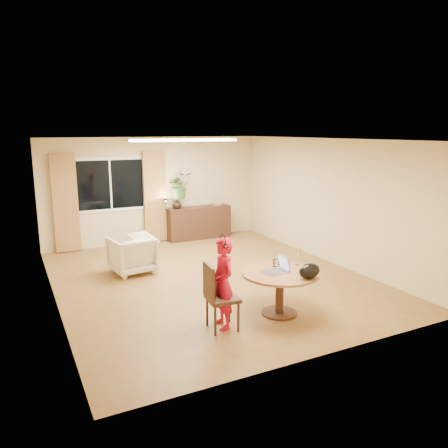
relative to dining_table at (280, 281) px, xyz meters
name	(u,v)px	position (x,y,z in m)	size (l,w,h in m)	color
floor	(210,279)	(-0.27, 1.94, -0.53)	(6.50, 6.50, 0.00)	brown
ceiling	(209,140)	(-0.27, 1.94, 2.07)	(6.50, 6.50, 0.00)	white
wall_back	(155,190)	(-0.27, 5.19, 0.77)	(5.50, 5.50, 0.00)	tan
wall_left	(50,226)	(-3.02, 1.94, 0.77)	(6.50, 6.50, 0.00)	tan
wall_right	(328,201)	(2.48, 1.94, 0.77)	(6.50, 6.50, 0.00)	tan
window	(111,185)	(-1.37, 5.17, 0.97)	(1.70, 0.03, 1.30)	white
curtain_left	(65,203)	(-2.42, 5.09, 0.62)	(0.55, 0.08, 2.25)	brown
curtain_right	(155,197)	(-0.32, 5.09, 0.62)	(0.55, 0.08, 2.25)	brown
ceiling_panel	(185,140)	(-0.27, 3.14, 2.04)	(2.20, 0.35, 0.05)	white
dining_table	(280,281)	(0.00, 0.00, 0.00)	(1.18, 1.18, 0.67)	brown
dining_chair	(223,296)	(-1.01, -0.07, -0.05)	(0.46, 0.42, 0.97)	#311D10
child	(223,283)	(-0.97, -0.01, 0.12)	(0.31, 0.48, 1.31)	red
laptop	(275,264)	(-0.08, 0.02, 0.27)	(0.38, 0.25, 0.25)	#B7B7BC
tumbler	(275,263)	(0.08, 0.26, 0.20)	(0.08, 0.08, 0.12)	white
wine_glass	(298,259)	(0.44, 0.17, 0.24)	(0.07, 0.07, 0.19)	white
pot_lid	(282,262)	(0.26, 0.34, 0.16)	(0.23, 0.23, 0.04)	white
handbag	(309,271)	(0.21, -0.44, 0.26)	(0.34, 0.20, 0.23)	black
armchair	(132,255)	(-1.49, 2.97, -0.16)	(0.78, 0.81, 0.73)	beige
throw	(143,235)	(-1.26, 2.95, 0.22)	(0.45, 0.55, 0.03)	beige
sideboard	(199,223)	(0.80, 4.95, -0.11)	(1.66, 0.41, 0.83)	#311D10
vase	(177,204)	(0.20, 4.95, 0.43)	(0.24, 0.24, 0.25)	black
bouquet	(180,185)	(0.29, 4.95, 0.88)	(0.59, 0.51, 0.66)	#306325
book_stack	(217,204)	(1.32, 4.95, 0.34)	(0.19, 0.14, 0.08)	#8D6548
desk_lamp	(166,204)	(-0.10, 4.90, 0.46)	(0.13, 0.13, 0.31)	black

